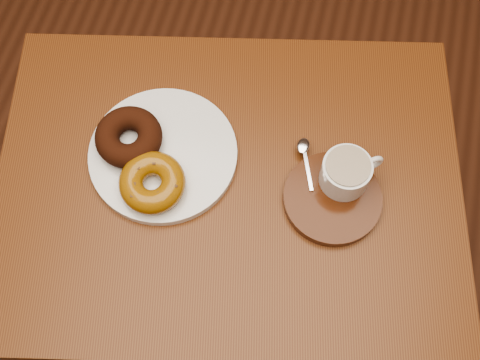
% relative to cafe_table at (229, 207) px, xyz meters
% --- Properties ---
extents(cafe_table, '(0.88, 0.73, 0.73)m').
position_rel_cafe_table_xyz_m(cafe_table, '(0.00, 0.00, 0.00)').
color(cafe_table, '#5F3114').
rests_on(cafe_table, ground).
extents(donut_plate, '(0.27, 0.27, 0.02)m').
position_rel_cafe_table_xyz_m(donut_plate, '(-0.12, 0.02, 0.12)').
color(donut_plate, silver).
rests_on(donut_plate, cafe_table).
extents(donut_cinnamon, '(0.12, 0.12, 0.04)m').
position_rel_cafe_table_xyz_m(donut_cinnamon, '(-0.18, 0.03, 0.15)').
color(donut_cinnamon, black).
rests_on(donut_cinnamon, donut_plate).
extents(donut_caramel, '(0.13, 0.13, 0.04)m').
position_rel_cafe_table_xyz_m(donut_caramel, '(-0.11, -0.04, 0.15)').
color(donut_caramel, '#905B0F').
rests_on(donut_caramel, donut_plate).
extents(saucer, '(0.20, 0.20, 0.02)m').
position_rel_cafe_table_xyz_m(saucer, '(0.17, 0.01, 0.12)').
color(saucer, '#3C1808').
rests_on(saucer, cafe_table).
extents(coffee_cup, '(0.10, 0.08, 0.06)m').
position_rel_cafe_table_xyz_m(coffee_cup, '(0.18, 0.04, 0.16)').
color(coffee_cup, silver).
rests_on(coffee_cup, saucer).
extents(teaspoon, '(0.04, 0.09, 0.01)m').
position_rel_cafe_table_xyz_m(teaspoon, '(0.11, 0.08, 0.14)').
color(teaspoon, silver).
rests_on(teaspoon, saucer).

